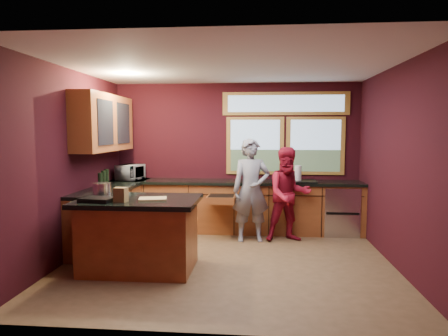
# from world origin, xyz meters

# --- Properties ---
(floor) EXTENTS (4.50, 4.50, 0.00)m
(floor) POSITION_xyz_m (0.00, 0.00, 0.00)
(floor) COLOR brown
(floor) RESTS_ON ground
(room_shell) EXTENTS (4.52, 4.02, 2.71)m
(room_shell) POSITION_xyz_m (-0.60, 0.32, 1.80)
(room_shell) COLOR black
(room_shell) RESTS_ON ground
(back_counter) EXTENTS (4.50, 0.64, 0.93)m
(back_counter) POSITION_xyz_m (0.20, 1.70, 0.46)
(back_counter) COLOR brown
(back_counter) RESTS_ON floor
(left_counter) EXTENTS (0.64, 2.30, 0.93)m
(left_counter) POSITION_xyz_m (-1.95, 0.85, 0.47)
(left_counter) COLOR brown
(left_counter) RESTS_ON floor
(island) EXTENTS (1.55, 1.05, 0.95)m
(island) POSITION_xyz_m (-1.13, -0.40, 0.48)
(island) COLOR brown
(island) RESTS_ON floor
(person_grey) EXTENTS (0.67, 0.49, 1.70)m
(person_grey) POSITION_xyz_m (0.30, 1.10, 0.85)
(person_grey) COLOR slate
(person_grey) RESTS_ON floor
(person_red) EXTENTS (0.87, 0.74, 1.56)m
(person_red) POSITION_xyz_m (0.92, 1.15, 0.78)
(person_red) COLOR maroon
(person_red) RESTS_ON floor
(microwave) EXTENTS (0.45, 0.57, 0.28)m
(microwave) POSITION_xyz_m (-1.92, 1.66, 1.07)
(microwave) COLOR #999999
(microwave) RESTS_ON left_counter
(potted_plant) EXTENTS (0.35, 0.31, 0.39)m
(potted_plant) POSITION_xyz_m (0.33, 1.75, 1.13)
(potted_plant) COLOR #999999
(potted_plant) RESTS_ON back_counter
(paper_towel) EXTENTS (0.12, 0.12, 0.28)m
(paper_towel) POSITION_xyz_m (1.12, 1.70, 1.07)
(paper_towel) COLOR white
(paper_towel) RESTS_ON back_counter
(cutting_board) EXTENTS (0.40, 0.32, 0.02)m
(cutting_board) POSITION_xyz_m (-0.93, -0.45, 0.95)
(cutting_board) COLOR tan
(cutting_board) RESTS_ON island
(stock_pot) EXTENTS (0.24, 0.24, 0.18)m
(stock_pot) POSITION_xyz_m (-1.68, -0.25, 1.03)
(stock_pot) COLOR silver
(stock_pot) RESTS_ON island
(paper_bag) EXTENTS (0.17, 0.14, 0.18)m
(paper_bag) POSITION_xyz_m (-1.28, -0.65, 1.03)
(paper_bag) COLOR brown
(paper_bag) RESTS_ON island
(black_tray) EXTENTS (0.44, 0.34, 0.05)m
(black_tray) POSITION_xyz_m (-1.58, -0.65, 0.97)
(black_tray) COLOR black
(black_tray) RESTS_ON island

